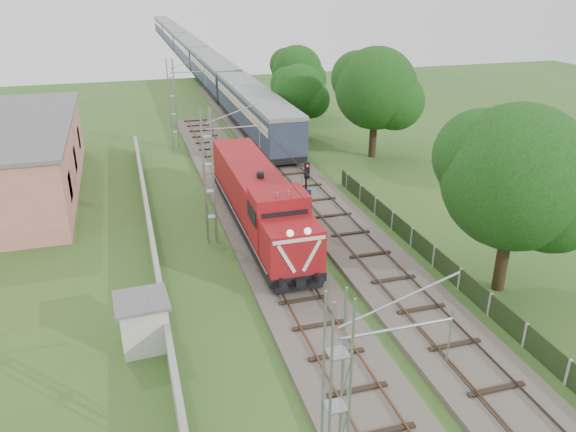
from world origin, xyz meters
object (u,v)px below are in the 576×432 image
object	(u,v)px
locomotive	(259,199)
relay_hut	(144,322)
coach_rake	(190,49)
signal_post	(306,184)

from	to	relation	value
locomotive	relay_hut	world-z (taller)	locomotive
coach_rake	relay_hut	bearing A→B (deg)	-98.76
locomotive	relay_hut	size ratio (longest dim) A/B	7.07
locomotive	signal_post	distance (m)	3.01
coach_rake	signal_post	bearing A→B (deg)	-91.75
coach_rake	signal_post	size ratio (longest dim) A/B	27.03
locomotive	signal_post	size ratio (longest dim) A/B	3.67
signal_post	locomotive	bearing A→B (deg)	169.11
coach_rake	signal_post	distance (m)	71.33
signal_post	relay_hut	distance (m)	13.88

